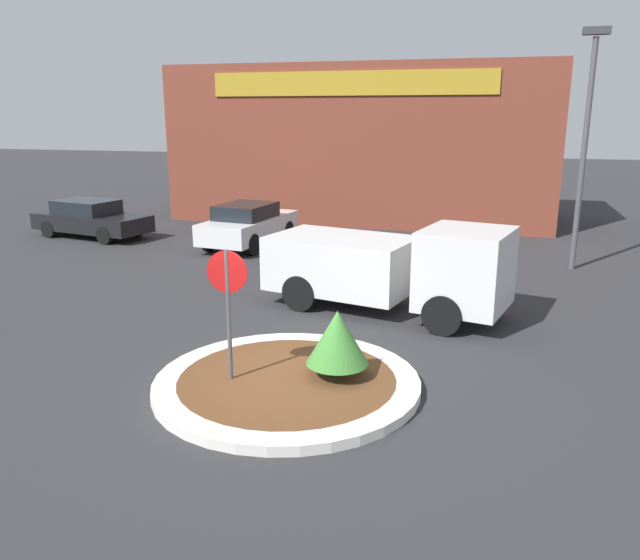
% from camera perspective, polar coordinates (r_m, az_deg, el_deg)
% --- Properties ---
extents(ground_plane, '(120.00, 120.00, 0.00)m').
position_cam_1_polar(ground_plane, '(10.65, -3.01, -9.77)').
color(ground_plane, '#2D2D30').
extents(traffic_island, '(4.46, 4.46, 0.17)m').
position_cam_1_polar(traffic_island, '(10.61, -3.02, -9.36)').
color(traffic_island, silver).
rests_on(traffic_island, ground_plane).
extents(stop_sign, '(0.70, 0.07, 2.37)m').
position_cam_1_polar(stop_sign, '(10.16, -8.42, -1.25)').
color(stop_sign, '#4C4C51').
rests_on(stop_sign, ground_plane).
extents(island_shrub, '(1.05, 1.05, 1.15)m').
position_cam_1_polar(island_shrub, '(10.39, 1.61, -5.25)').
color(island_shrub, brown).
rests_on(island_shrub, traffic_island).
extents(utility_truck, '(5.83, 3.24, 2.09)m').
position_cam_1_polar(utility_truck, '(14.34, 6.33, 1.26)').
color(utility_truck, silver).
rests_on(utility_truck, ground_plane).
extents(storefront_building, '(15.74, 6.07, 6.38)m').
position_cam_1_polar(storefront_building, '(27.71, 4.07, 12.32)').
color(storefront_building, brown).
rests_on(storefront_building, ground_plane).
extents(parked_sedan_black, '(4.73, 2.58, 1.37)m').
position_cam_1_polar(parked_sedan_black, '(24.69, -20.23, 5.29)').
color(parked_sedan_black, black).
rests_on(parked_sedan_black, ground_plane).
extents(parked_sedan_white, '(2.30, 4.46, 1.49)m').
position_cam_1_polar(parked_sedan_white, '(21.71, -6.54, 5.09)').
color(parked_sedan_white, silver).
rests_on(parked_sedan_white, ground_plane).
extents(light_pole, '(0.70, 0.30, 6.71)m').
position_cam_1_polar(light_pole, '(19.42, 23.14, 12.22)').
color(light_pole, '#4C4C51').
rests_on(light_pole, ground_plane).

